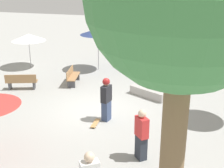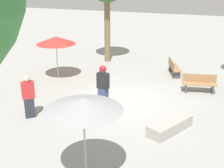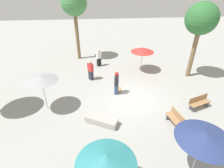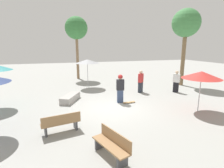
{
  "view_description": "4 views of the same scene",
  "coord_description": "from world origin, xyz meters",
  "px_view_note": "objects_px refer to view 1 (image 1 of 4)",
  "views": [
    {
      "loc": [
        -4.25,
        11.84,
        5.79
      ],
      "look_at": [
        -0.88,
        0.15,
        1.4
      ],
      "focal_mm": 50.0,
      "sensor_mm": 36.0,
      "label": 1
    },
    {
      "loc": [
        -12.26,
        -3.67,
        5.53
      ],
      "look_at": [
        -1.33,
        0.13,
        1.27
      ],
      "focal_mm": 50.0,
      "sensor_mm": 36.0,
      "label": 2
    },
    {
      "loc": [
        -2.19,
        -10.18,
        7.43
      ],
      "look_at": [
        -1.17,
        0.39,
        1.05
      ],
      "focal_mm": 28.0,
      "sensor_mm": 36.0,
      "label": 3
    },
    {
      "loc": [
        9.4,
        -3.0,
        3.58
      ],
      "look_at": [
        -0.8,
        0.16,
        1.26
      ],
      "focal_mm": 28.0,
      "sensor_mm": 36.0,
      "label": 4
    }
  ],
  "objects_px": {
    "shade_umbrella_navy": "(98,32)",
    "skater_main": "(106,98)",
    "bench_far": "(22,82)",
    "skateboard": "(95,123)",
    "bench_near": "(73,76)",
    "shade_umbrella_white": "(28,37)",
    "concrete_ledge": "(149,92)",
    "shade_umbrella_teal": "(162,32)",
    "palm_tree_left": "(184,3)",
    "bystander_far": "(141,135)"
  },
  "relations": [
    {
      "from": "shade_umbrella_navy",
      "to": "skater_main",
      "type": "bearing_deg",
      "value": 110.98
    },
    {
      "from": "bench_far",
      "to": "skateboard",
      "type": "bearing_deg",
      "value": -47.41
    },
    {
      "from": "bench_near",
      "to": "shade_umbrella_white",
      "type": "distance_m",
      "value": 4.66
    },
    {
      "from": "skater_main",
      "to": "bench_near",
      "type": "relative_size",
      "value": 1.11
    },
    {
      "from": "skater_main",
      "to": "shade_umbrella_navy",
      "type": "relative_size",
      "value": 0.71
    },
    {
      "from": "bench_far",
      "to": "skater_main",
      "type": "bearing_deg",
      "value": -41.47
    },
    {
      "from": "concrete_ledge",
      "to": "shade_umbrella_teal",
      "type": "xyz_separation_m",
      "value": [
        0.02,
        -4.23,
        2.21
      ]
    },
    {
      "from": "skater_main",
      "to": "palm_tree_left",
      "type": "bearing_deg",
      "value": 36.3
    },
    {
      "from": "skater_main",
      "to": "palm_tree_left",
      "type": "distance_m",
      "value": 9.08
    },
    {
      "from": "bench_near",
      "to": "shade_umbrella_teal",
      "type": "bearing_deg",
      "value": 118.53
    },
    {
      "from": "palm_tree_left",
      "to": "shade_umbrella_white",
      "type": "bearing_deg",
      "value": -52.48
    },
    {
      "from": "shade_umbrella_navy",
      "to": "bench_far",
      "type": "bearing_deg",
      "value": 58.34
    },
    {
      "from": "shade_umbrella_teal",
      "to": "shade_umbrella_white",
      "type": "bearing_deg",
      "value": 9.51
    },
    {
      "from": "concrete_ledge",
      "to": "shade_umbrella_navy",
      "type": "bearing_deg",
      "value": -43.13
    },
    {
      "from": "bench_far",
      "to": "bystander_far",
      "type": "distance_m",
      "value": 8.53
    },
    {
      "from": "concrete_ledge",
      "to": "palm_tree_left",
      "type": "height_order",
      "value": "palm_tree_left"
    },
    {
      "from": "skateboard",
      "to": "shade_umbrella_teal",
      "type": "height_order",
      "value": "shade_umbrella_teal"
    },
    {
      "from": "skateboard",
      "to": "palm_tree_left",
      "type": "height_order",
      "value": "palm_tree_left"
    },
    {
      "from": "bench_far",
      "to": "bystander_far",
      "type": "xyz_separation_m",
      "value": [
        -7.18,
        4.58,
        0.45
      ]
    },
    {
      "from": "shade_umbrella_teal",
      "to": "concrete_ledge",
      "type": "bearing_deg",
      "value": 90.33
    },
    {
      "from": "bench_near",
      "to": "skater_main",
      "type": "bearing_deg",
      "value": 28.41
    },
    {
      "from": "concrete_ledge",
      "to": "shade_umbrella_white",
      "type": "xyz_separation_m",
      "value": [
        8.16,
        -2.87,
        1.73
      ]
    },
    {
      "from": "concrete_ledge",
      "to": "palm_tree_left",
      "type": "distance_m",
      "value": 11.71
    },
    {
      "from": "shade_umbrella_white",
      "to": "palm_tree_left",
      "type": "bearing_deg",
      "value": 127.52
    },
    {
      "from": "shade_umbrella_navy",
      "to": "palm_tree_left",
      "type": "bearing_deg",
      "value": 112.54
    },
    {
      "from": "shade_umbrella_navy",
      "to": "shade_umbrella_white",
      "type": "relative_size",
      "value": 1.2
    },
    {
      "from": "bench_far",
      "to": "shade_umbrella_navy",
      "type": "bearing_deg",
      "value": 39.45
    },
    {
      "from": "palm_tree_left",
      "to": "shade_umbrella_teal",
      "type": "bearing_deg",
      "value": -82.26
    },
    {
      "from": "bench_near",
      "to": "concrete_ledge",
      "type": "bearing_deg",
      "value": 70.12
    },
    {
      "from": "skateboard",
      "to": "concrete_ledge",
      "type": "height_order",
      "value": "concrete_ledge"
    },
    {
      "from": "shade_umbrella_navy",
      "to": "palm_tree_left",
      "type": "xyz_separation_m",
      "value": [
        -5.75,
        13.86,
        3.05
      ]
    },
    {
      "from": "skater_main",
      "to": "shade_umbrella_teal",
      "type": "height_order",
      "value": "shade_umbrella_teal"
    },
    {
      "from": "skater_main",
      "to": "bystander_far",
      "type": "height_order",
      "value": "skater_main"
    },
    {
      "from": "shade_umbrella_teal",
      "to": "shade_umbrella_navy",
      "type": "relative_size",
      "value": 1.01
    },
    {
      "from": "shade_umbrella_white",
      "to": "shade_umbrella_teal",
      "type": "bearing_deg",
      "value": -170.49
    },
    {
      "from": "palm_tree_left",
      "to": "shade_umbrella_navy",
      "type": "bearing_deg",
      "value": -67.46
    },
    {
      "from": "skateboard",
      "to": "bench_near",
      "type": "xyz_separation_m",
      "value": [
        2.76,
        -4.24,
        0.37
      ]
    },
    {
      "from": "skateboard",
      "to": "bench_far",
      "type": "height_order",
      "value": "bench_far"
    },
    {
      "from": "concrete_ledge",
      "to": "bench_near",
      "type": "bearing_deg",
      "value": -8.87
    },
    {
      "from": "bench_far",
      "to": "palm_tree_left",
      "type": "height_order",
      "value": "palm_tree_left"
    },
    {
      "from": "skater_main",
      "to": "bench_near",
      "type": "xyz_separation_m",
      "value": [
        3.07,
        -3.74,
        -0.56
      ]
    },
    {
      "from": "shade_umbrella_teal",
      "to": "skateboard",
      "type": "bearing_deg",
      "value": 78.79
    },
    {
      "from": "bench_near",
      "to": "bystander_far",
      "type": "bearing_deg",
      "value": 28.12
    },
    {
      "from": "skateboard",
      "to": "shade_umbrella_navy",
      "type": "xyz_separation_m",
      "value": [
        2.23,
        -7.13,
        2.34
      ]
    },
    {
      "from": "shade_umbrella_navy",
      "to": "shade_umbrella_teal",
      "type": "bearing_deg",
      "value": -169.88
    },
    {
      "from": "bench_near",
      "to": "shade_umbrella_teal",
      "type": "xyz_separation_m",
      "value": [
        -4.31,
        -3.56,
        1.99
      ]
    },
    {
      "from": "bench_far",
      "to": "palm_tree_left",
      "type": "bearing_deg",
      "value": -66.9
    },
    {
      "from": "skater_main",
      "to": "bench_near",
      "type": "distance_m",
      "value": 4.87
    },
    {
      "from": "skateboard",
      "to": "shade_umbrella_white",
      "type": "relative_size",
      "value": 0.37
    },
    {
      "from": "skater_main",
      "to": "palm_tree_left",
      "type": "relative_size",
      "value": 0.27
    }
  ]
}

